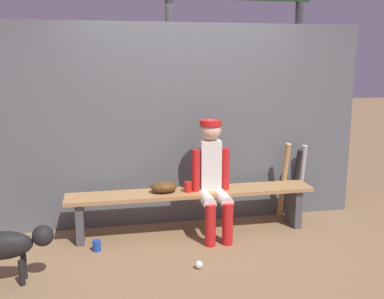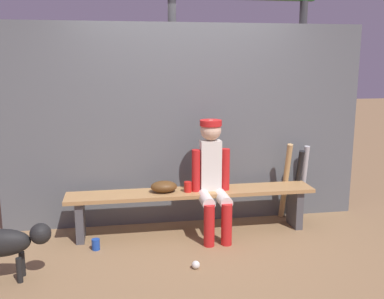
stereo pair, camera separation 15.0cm
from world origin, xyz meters
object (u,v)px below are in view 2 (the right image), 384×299
Objects in this scene: bat_aluminum_black at (297,184)px; baseball at (196,265)px; bat_wood_tan at (285,181)px; cup_on_bench at (188,187)px; dog at (6,243)px; cup_on_ground at (96,244)px; baseball_glove at (164,187)px; dugout_bench at (192,200)px; player_seated at (213,175)px; bat_aluminum_silver at (303,181)px.

bat_aluminum_black reaches higher than baseball.
bat_wood_tan is 1.21m from cup_on_bench.
dog is at bearing -155.87° from cup_on_bench.
baseball_glove is at bearing 21.65° from cup_on_ground.
cup_on_ground is (-1.02, -0.28, -0.32)m from dugout_bench.
player_seated is 1.37m from cup_on_ground.
cup_on_bench is at bearing 163.71° from player_seated.
cup_on_ground is at bearing -158.35° from baseball_glove.
player_seated is at bearing -28.69° from dugout_bench.
player_seated reaches higher than dog.
dog is (-1.42, -0.79, -0.20)m from baseball_glove.
cup_on_bench reaches higher than baseball.
bat_aluminum_black is 7.72× the size of cup_on_bench.
bat_aluminum_silver is at bearing 25.43° from bat_aluminum_black.
dog is at bearing -151.09° from baseball_glove.
bat_aluminum_silver is (1.38, 0.26, 0.07)m from dugout_bench.
player_seated is 1.46× the size of dog.
bat_wood_tan reaches higher than cup_on_ground.
baseball is (-0.31, -0.74, -0.63)m from player_seated.
bat_aluminum_black is 1.36m from cup_on_bench.
bat_aluminum_silver is 1.46m from cup_on_bench.
cup_on_bench is (-1.19, -0.25, 0.06)m from bat_wood_tan.
cup_on_ground is (-2.30, -0.50, -0.37)m from bat_aluminum_black.
bat_aluminum_silver is 7.93× the size of cup_on_ground.
cup_on_bench is at bearing -8.17° from baseball_glove.
bat_aluminum_silver is 3.27m from dog.
baseball_glove is (-0.30, 0.00, 0.16)m from dugout_bench.
bat_aluminum_black is at bearing 1.61° from bat_wood_tan.
baseball is at bearing -2.34° from dog.
bat_aluminum_silver is (0.09, 0.05, 0.02)m from bat_aluminum_black.
bat_aluminum_silver is 2.48m from cup_on_ground.
baseball is 0.67× the size of cup_on_ground.
player_seated is 0.30m from cup_on_bench.
dog is (-3.10, -1.05, -0.10)m from bat_aluminum_silver.
dugout_bench is 1.30m from bat_aluminum_black.
player_seated reaches higher than bat_aluminum_silver.
cup_on_bench is at bearing 24.13° from dog.
bat_wood_tan reaches higher than dugout_bench.
dog is at bearing -144.68° from cup_on_ground.
bat_aluminum_silver reaches higher than cup_on_bench.
bat_wood_tan is (1.44, 0.21, -0.07)m from baseball_glove.
baseball_glove is 2.55× the size of cup_on_bench.
bat_aluminum_silver is 11.78× the size of baseball.
baseball is at bearing -139.60° from bat_wood_tan.
bat_aluminum_black is at bearing -154.57° from bat_aluminum_silver.
cup_on_bench is (0.25, -0.04, -0.00)m from baseball_glove.
cup_on_bench is (-1.33, -0.25, 0.11)m from bat_aluminum_black.
bat_aluminum_black is 11.48× the size of baseball.
player_seated is at bearing 19.36° from dog.
dog is at bearing -160.64° from player_seated.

